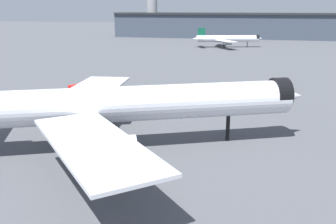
{
  "coord_description": "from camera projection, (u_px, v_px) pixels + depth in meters",
  "views": [
    {
      "loc": [
        19.42,
        -47.91,
        20.13
      ],
      "look_at": [
        8.28,
        4.95,
        5.12
      ],
      "focal_mm": 40.6,
      "sensor_mm": 36.0,
      "label": 1
    }
  ],
  "objects": [
    {
      "name": "service_truck_front",
      "position": [
        81.0,
        90.0,
        87.29
      ],
      "size": [
        4.75,
        5.91,
        3.0
      ],
      "rotation": [
        0.0,
        0.0,
        1.05
      ],
      "color": "black",
      "rests_on": "ground"
    },
    {
      "name": "airliner_near_gate",
      "position": [
        118.0,
        105.0,
        54.34
      ],
      "size": [
        54.52,
        48.94,
        14.85
      ],
      "rotation": [
        0.0,
        0.0,
        0.4
      ],
      "color": "silver",
      "rests_on": "ground"
    },
    {
      "name": "airliner_far_taxiway",
      "position": [
        227.0,
        39.0,
        193.81
      ],
      "size": [
        35.71,
        31.98,
        9.79
      ],
      "rotation": [
        0.0,
        0.0,
        0.26
      ],
      "color": "silver",
      "rests_on": "ground"
    },
    {
      "name": "terminal_building",
      "position": [
        256.0,
        25.0,
        247.34
      ],
      "size": [
        192.4,
        26.99,
        29.16
      ],
      "rotation": [
        0.0,
        0.0,
        -0.02
      ],
      "color": "#3D4756",
      "rests_on": "ground"
    },
    {
      "name": "ground",
      "position": [
        104.0,
        152.0,
        54.42
      ],
      "size": [
        900.0,
        900.0,
        0.0
      ],
      "primitive_type": "plane",
      "color": "#4C4F54"
    }
  ]
}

